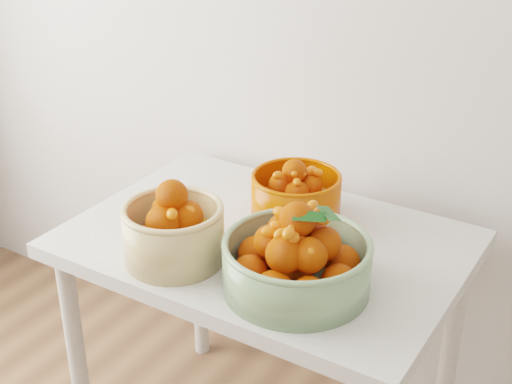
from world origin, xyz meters
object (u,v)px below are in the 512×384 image
(table, at_px, (265,269))
(bowl_green, at_px, (296,260))
(bowl_cream, at_px, (174,231))
(bowl_orange, at_px, (296,195))

(table, xyz_separation_m, bowl_green, (0.18, -0.16, 0.17))
(table, bearing_deg, bowl_cream, -122.65)
(bowl_cream, relative_size, bowl_green, 0.73)
(bowl_green, distance_m, bowl_orange, 0.34)
(bowl_orange, bearing_deg, bowl_cream, -113.59)
(bowl_cream, xyz_separation_m, bowl_orange, (0.15, 0.34, -0.01))
(table, bearing_deg, bowl_green, -42.34)
(bowl_cream, relative_size, bowl_orange, 0.95)
(bowl_green, bearing_deg, table, 137.66)
(table, xyz_separation_m, bowl_cream, (-0.13, -0.21, 0.18))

